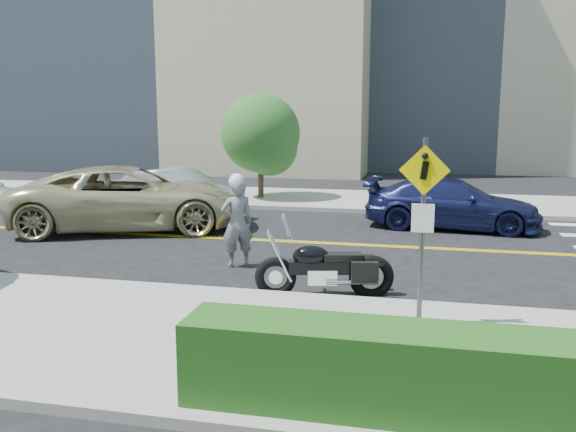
# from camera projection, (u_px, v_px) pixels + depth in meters

# --- Properties ---
(ground_plane) EXTENTS (120.00, 120.00, 0.00)m
(ground_plane) POSITION_uv_depth(u_px,v_px,m) (266.00, 240.00, 16.81)
(ground_plane) COLOR black
(ground_plane) RESTS_ON ground
(sidewalk_near) EXTENTS (60.00, 5.00, 0.15)m
(sidewalk_near) POSITION_uv_depth(u_px,v_px,m) (145.00, 334.00, 9.59)
(sidewalk_near) COLOR #9E9B91
(sidewalk_near) RESTS_ON ground_plane
(sidewalk_far) EXTENTS (60.00, 5.00, 0.15)m
(sidewalk_far) POSITION_uv_depth(u_px,v_px,m) (315.00, 199.00, 24.01)
(sidewalk_far) COLOR #9E9B91
(sidewalk_far) RESTS_ON ground_plane
(building_mid) EXTENTS (18.00, 14.00, 20.00)m
(building_mid) POSITION_uv_depth(u_px,v_px,m) (493.00, 6.00, 38.32)
(building_mid) COLOR #A39984
(building_mid) RESTS_ON ground_plane
(pedestrian_sign) EXTENTS (0.78, 0.08, 3.00)m
(pedestrian_sign) POSITION_uv_depth(u_px,v_px,m) (423.00, 214.00, 9.50)
(pedestrian_sign) COLOR #4C4C51
(pedestrian_sign) RESTS_ON sidewalk_near
(motorcyclist) EXTENTS (0.88, 0.80, 2.15)m
(motorcyclist) POSITION_uv_depth(u_px,v_px,m) (237.00, 221.00, 13.88)
(motorcyclist) COLOR silver
(motorcyclist) RESTS_ON ground
(motorcycle) EXTENTS (2.71, 1.35, 1.58)m
(motorcycle) POSITION_uv_depth(u_px,v_px,m) (325.00, 256.00, 11.74)
(motorcycle) COLOR black
(motorcycle) RESTS_ON ground
(suv) EXTENTS (7.54, 5.33, 1.91)m
(suv) POSITION_uv_depth(u_px,v_px,m) (130.00, 198.00, 18.22)
(suv) COLOR #C2B68E
(suv) RESTS_ON ground
(parked_car_silver) EXTENTS (5.07, 3.28, 1.58)m
(parked_car_silver) POSITION_uv_depth(u_px,v_px,m) (177.00, 193.00, 20.49)
(parked_car_silver) COLOR #B4B7BC
(parked_car_silver) RESTS_ON ground
(parked_car_blue) EXTENTS (5.34, 2.51, 1.51)m
(parked_car_blue) POSITION_uv_depth(u_px,v_px,m) (452.00, 204.00, 18.43)
(parked_car_blue) COLOR #1A1E4F
(parked_car_blue) RESTS_ON ground
(tree_far_a) EXTENTS (3.07, 3.07, 4.20)m
(tree_far_a) POSITION_uv_depth(u_px,v_px,m) (260.00, 133.00, 23.54)
(tree_far_a) COLOR #382619
(tree_far_a) RESTS_ON ground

